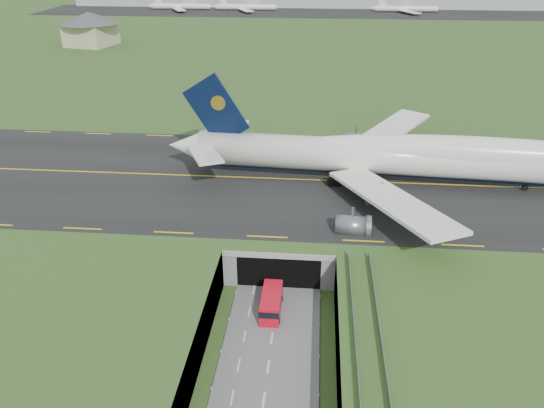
# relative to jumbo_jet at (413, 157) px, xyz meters

# --- Properties ---
(ground) EXTENTS (900.00, 900.00, 0.00)m
(ground) POSITION_rel_jumbo_jet_xyz_m (-21.54, -33.06, -11.14)
(ground) COLOR #2F5421
(ground) RESTS_ON ground
(airfield_deck) EXTENTS (800.00, 800.00, 6.00)m
(airfield_deck) POSITION_rel_jumbo_jet_xyz_m (-21.54, -33.06, -8.14)
(airfield_deck) COLOR gray
(airfield_deck) RESTS_ON ground
(trench_road) EXTENTS (12.00, 75.00, 0.20)m
(trench_road) POSITION_rel_jumbo_jet_xyz_m (-21.54, -40.56, -11.04)
(trench_road) COLOR slate
(trench_road) RESTS_ON ground
(taxiway) EXTENTS (800.00, 44.00, 0.18)m
(taxiway) POSITION_rel_jumbo_jet_xyz_m (-21.54, -0.06, -5.05)
(taxiway) COLOR black
(taxiway) RESTS_ON airfield_deck
(tunnel_portal) EXTENTS (17.00, 22.30, 6.00)m
(tunnel_portal) POSITION_rel_jumbo_jet_xyz_m (-21.54, -16.35, -7.81)
(tunnel_portal) COLOR gray
(tunnel_portal) RESTS_ON ground
(jumbo_jet) EXTENTS (88.32, 57.78, 19.15)m
(jumbo_jet) POSITION_rel_jumbo_jet_xyz_m (0.00, 0.00, 0.00)
(jumbo_jet) COLOR white
(jumbo_jet) RESTS_ON ground
(shuttle_tram) EXTENTS (2.77, 7.06, 2.88)m
(shuttle_tram) POSITION_rel_jumbo_jet_xyz_m (-22.07, -30.61, -9.55)
(shuttle_tram) COLOR red
(shuttle_tram) RESTS_ON ground
(service_building) EXTENTS (28.60, 28.60, 12.99)m
(service_building) POSITION_rel_jumbo_jet_xyz_m (-108.66, 125.28, 2.55)
(service_building) COLOR #BEB689
(service_building) RESTS_ON ground
(distant_hills) EXTENTS (700.00, 91.00, 60.00)m
(distant_hills) POSITION_rel_jumbo_jet_xyz_m (42.84, 396.94, -15.14)
(distant_hills) COLOR #54655F
(distant_hills) RESTS_ON ground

